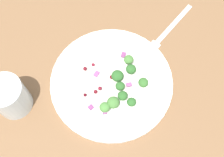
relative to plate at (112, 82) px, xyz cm
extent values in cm
cube|color=brown|center=(-0.59, -0.12, -1.86)|extent=(180.00, 180.00, 2.00)
cylinder|color=white|center=(0.00, 0.00, -0.26)|extent=(28.61, 28.61, 1.20)
torus|color=white|center=(0.00, 0.00, 0.34)|extent=(27.32, 27.32, 1.00)
cylinder|color=white|center=(0.00, 0.00, 0.44)|extent=(16.60, 16.60, 0.20)
cylinder|color=#9EC684|center=(-2.40, 4.28, 1.10)|extent=(0.90, 0.90, 0.90)
ellipsoid|color=#2D6028|center=(-2.40, 4.28, 2.17)|extent=(2.39, 2.39, 1.79)
cylinder|color=#ADD18E|center=(5.61, 4.48, 1.30)|extent=(0.77, 0.77, 0.77)
ellipsoid|color=#2D6028|center=(5.61, 4.48, 2.23)|extent=(2.06, 2.06, 1.55)
cylinder|color=#9EC684|center=(7.06, -1.32, 1.33)|extent=(0.87, 0.87, 0.87)
ellipsoid|color=#4C843D|center=(7.06, -1.32, 2.37)|extent=(2.31, 2.31, 1.73)
cylinder|color=#8EB77A|center=(4.31, 2.48, 1.50)|extent=(0.83, 0.83, 0.83)
ellipsoid|color=#2D6028|center=(4.31, 2.48, 2.50)|extent=(2.23, 2.23, 1.67)
cylinder|color=#8EB77A|center=(0.75, 7.11, 0.92)|extent=(0.86, 0.86, 0.86)
ellipsoid|color=#386B2D|center=(0.75, 7.11, 1.96)|extent=(2.30, 2.30, 1.72)
cylinder|color=#8EB77A|center=(-1.00, 1.21, 0.89)|extent=(1.05, 1.05, 1.05)
ellipsoid|color=#2D6028|center=(-1.00, 1.21, 2.15)|extent=(2.80, 2.80, 2.10)
cylinder|color=#8EB77A|center=(1.91, 1.88, 1.19)|extent=(0.79, 0.79, 0.79)
ellipsoid|color=#2D6028|center=(1.91, 1.88, 2.14)|extent=(2.11, 2.11, 1.59)
cylinder|color=#8EB77A|center=(-4.78, 3.71, 1.27)|extent=(0.85, 0.85, 0.85)
ellipsoid|color=#477A38|center=(-4.78, 3.71, 2.29)|extent=(2.27, 2.27, 1.70)
cylinder|color=#ADD18E|center=(5.91, 0.47, 1.10)|extent=(1.03, 1.03, 1.03)
ellipsoid|color=#477A38|center=(5.91, 0.47, 2.34)|extent=(2.76, 2.76, 2.07)
sphere|color=maroon|center=(-3.86, -4.61, 0.80)|extent=(0.80, 0.80, 0.80)
sphere|color=maroon|center=(-1.00, -0.03, 1.33)|extent=(0.92, 0.92, 0.92)
sphere|color=maroon|center=(-2.56, -6.43, 1.18)|extent=(0.90, 0.90, 0.90)
sphere|color=maroon|center=(3.01, -3.63, 0.91)|extent=(0.88, 0.88, 0.88)
sphere|color=maroon|center=(2.28, -2.64, 1.21)|extent=(0.88, 0.88, 0.88)
sphere|color=#4C0A14|center=(4.00, -5.91, 1.24)|extent=(0.75, 0.75, 0.75)
cube|color=#934C84|center=(7.63, -1.30, 0.71)|extent=(1.24, 1.13, 0.52)
cube|color=#934C84|center=(-1.48, -3.66, 0.80)|extent=(1.70, 1.55, 0.56)
cube|color=#934C84|center=(1.08, 3.91, 1.08)|extent=(1.22, 1.49, 0.56)
cube|color=#843D75|center=(6.71, -4.45, 0.70)|extent=(1.48, 1.48, 0.60)
cube|color=#843D75|center=(-6.71, 2.50, 0.98)|extent=(1.54, 1.28, 0.47)
cube|color=silver|center=(-17.38, 15.57, -0.61)|extent=(12.55, 10.19, 0.50)
cube|color=silver|center=(-10.05, 9.84, -0.61)|extent=(4.31, 4.11, 0.50)
cylinder|color=silver|center=(5.92, -21.80, 3.66)|extent=(7.82, 7.82, 9.04)
camera|label=1|loc=(25.23, 0.96, 59.50)|focal=44.34mm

